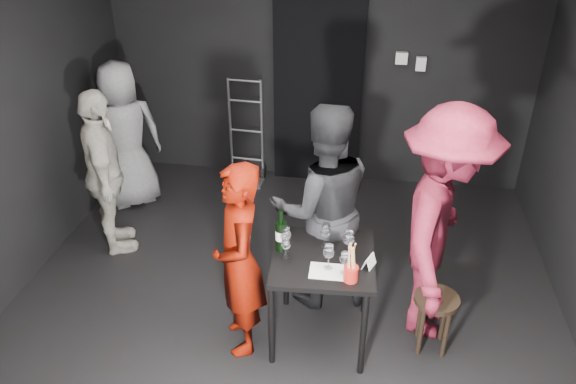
% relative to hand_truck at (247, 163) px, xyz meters
% --- Properties ---
extents(floor, '(4.50, 5.00, 0.02)m').
position_rel_hand_truck_xyz_m(floor, '(0.77, -2.25, -0.22)').
color(floor, black).
rests_on(floor, ground).
extents(wall_back, '(4.50, 0.04, 2.70)m').
position_rel_hand_truck_xyz_m(wall_back, '(0.77, 0.25, 1.13)').
color(wall_back, black).
rests_on(wall_back, ground).
extents(doorway, '(0.95, 0.10, 2.10)m').
position_rel_hand_truck_xyz_m(doorway, '(0.77, 0.19, 0.83)').
color(doorway, black).
rests_on(doorway, ground).
extents(wallbox_upper, '(0.12, 0.06, 0.12)m').
position_rel_hand_truck_xyz_m(wallbox_upper, '(1.62, 0.20, 1.23)').
color(wallbox_upper, '#B7B7B2').
rests_on(wallbox_upper, wall_back).
extents(wallbox_lower, '(0.10, 0.06, 0.14)m').
position_rel_hand_truck_xyz_m(wallbox_lower, '(1.82, 0.20, 1.18)').
color(wallbox_lower, '#B7B7B2').
rests_on(wallbox_lower, wall_back).
extents(hand_truck, '(0.40, 0.34, 1.20)m').
position_rel_hand_truck_xyz_m(hand_truck, '(0.00, 0.00, 0.00)').
color(hand_truck, '#B2B2B7').
rests_on(hand_truck, floor).
extents(tasting_table, '(0.72, 0.72, 0.75)m').
position_rel_hand_truck_xyz_m(tasting_table, '(1.11, -2.36, 0.43)').
color(tasting_table, black).
rests_on(tasting_table, floor).
extents(stool, '(0.33, 0.33, 0.47)m').
position_rel_hand_truck_xyz_m(stool, '(1.93, -2.34, 0.15)').
color(stool, black).
rests_on(stool, floor).
extents(server_red, '(0.53, 0.64, 1.50)m').
position_rel_hand_truck_xyz_m(server_red, '(0.53, -2.51, 0.53)').
color(server_red, '#710E01').
rests_on(server_red, floor).
extents(woman_black, '(1.05, 0.77, 1.94)m').
position_rel_hand_truck_xyz_m(woman_black, '(1.05, -1.88, 0.75)').
color(woman_black, black).
rests_on(woman_black, floor).
extents(man_maroon, '(0.92, 1.53, 2.22)m').
position_rel_hand_truck_xyz_m(man_maroon, '(1.92, -2.09, 0.89)').
color(man_maroon, maroon).
rests_on(man_maroon, floor).
extents(bystander_cream, '(0.86, 1.05, 1.62)m').
position_rel_hand_truck_xyz_m(bystander_cream, '(-0.93, -1.50, 0.59)').
color(bystander_cream, '#BCB6A5').
rests_on(bystander_cream, floor).
extents(bystander_grey, '(0.87, 0.80, 1.58)m').
position_rel_hand_truck_xyz_m(bystander_grey, '(-1.10, -0.67, 0.57)').
color(bystander_grey, slate).
rests_on(bystander_grey, floor).
extents(tasting_mat, '(0.28, 0.19, 0.00)m').
position_rel_hand_truck_xyz_m(tasting_mat, '(1.17, -2.53, 0.53)').
color(tasting_mat, white).
rests_on(tasting_mat, tasting_table).
extents(wine_glass_a, '(0.08, 0.08, 0.18)m').
position_rel_hand_truck_xyz_m(wine_glass_a, '(0.85, -2.42, 0.62)').
color(wine_glass_a, white).
rests_on(wine_glass_a, tasting_table).
extents(wine_glass_b, '(0.09, 0.09, 0.22)m').
position_rel_hand_truck_xyz_m(wine_glass_b, '(0.83, -2.34, 0.64)').
color(wine_glass_b, white).
rests_on(wine_glass_b, tasting_table).
extents(wine_glass_c, '(0.09, 0.09, 0.18)m').
position_rel_hand_truck_xyz_m(wine_glass_c, '(1.11, -2.24, 0.62)').
color(wine_glass_c, white).
rests_on(wine_glass_c, tasting_table).
extents(wine_glass_d, '(0.08, 0.08, 0.21)m').
position_rel_hand_truck_xyz_m(wine_glass_d, '(1.15, -2.49, 0.64)').
color(wine_glass_d, white).
rests_on(wine_glass_d, tasting_table).
extents(wine_glass_e, '(0.09, 0.09, 0.18)m').
position_rel_hand_truck_xyz_m(wine_glass_e, '(1.27, -2.53, 0.62)').
color(wine_glass_e, white).
rests_on(wine_glass_e, tasting_table).
extents(wine_glass_f, '(0.09, 0.09, 0.22)m').
position_rel_hand_truck_xyz_m(wine_glass_f, '(1.28, -2.33, 0.64)').
color(wine_glass_f, white).
rests_on(wine_glass_f, tasting_table).
extents(wine_bottle, '(0.08, 0.08, 0.33)m').
position_rel_hand_truck_xyz_m(wine_bottle, '(0.80, -2.33, 0.66)').
color(wine_bottle, black).
rests_on(wine_bottle, tasting_table).
extents(breadstick_cup, '(0.10, 0.10, 0.31)m').
position_rel_hand_truck_xyz_m(breadstick_cup, '(1.31, -2.60, 0.67)').
color(breadstick_cup, '#B51E14').
rests_on(breadstick_cup, tasting_table).
extents(reserved_card, '(0.11, 0.13, 0.09)m').
position_rel_hand_truck_xyz_m(reserved_card, '(1.42, -2.43, 0.58)').
color(reserved_card, white).
rests_on(reserved_card, tasting_table).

